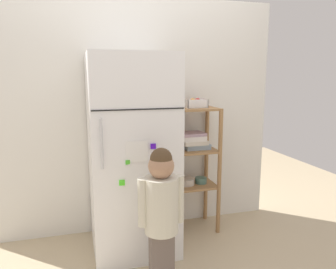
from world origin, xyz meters
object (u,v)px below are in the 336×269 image
object	(u,v)px
child_standing	(161,204)
pantry_shelf_unit	(194,155)
refrigerator	(132,154)
fruit_bin	(195,103)

from	to	relation	value
child_standing	pantry_shelf_unit	distance (m)	0.89
refrigerator	pantry_shelf_unit	bearing A→B (deg)	15.82
child_standing	fruit_bin	size ratio (longest dim) A/B	5.10
fruit_bin	pantry_shelf_unit	bearing A→B (deg)	-160.40
refrigerator	fruit_bin	distance (m)	0.72
refrigerator	child_standing	world-z (taller)	refrigerator
refrigerator	child_standing	xyz separation A→B (m)	(0.09, -0.57, -0.20)
child_standing	fruit_bin	xyz separation A→B (m)	(0.50, 0.73, 0.58)
child_standing	pantry_shelf_unit	xyz separation A→B (m)	(0.49, 0.73, 0.12)
refrigerator	fruit_bin	xyz separation A→B (m)	(0.59, 0.17, 0.37)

